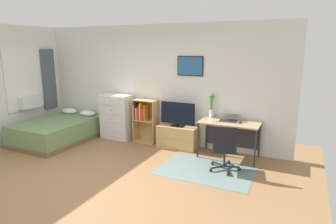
# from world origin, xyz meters

# --- Properties ---
(ground_plane) EXTENTS (7.20, 7.20, 0.00)m
(ground_plane) POSITION_xyz_m (0.00, 0.00, 0.00)
(ground_plane) COLOR #936B44
(wall_back_with_posters) EXTENTS (6.12, 0.09, 2.70)m
(wall_back_with_posters) POSITION_xyz_m (0.01, 2.43, 1.35)
(wall_back_with_posters) COLOR silver
(wall_back_with_posters) RESTS_ON ground_plane
(area_rug) EXTENTS (1.70, 1.20, 0.01)m
(area_rug) POSITION_xyz_m (1.64, 1.27, 0.00)
(area_rug) COLOR slate
(area_rug) RESTS_ON ground_plane
(bed) EXTENTS (1.36, 1.95, 0.63)m
(bed) POSITION_xyz_m (-2.11, 1.40, 0.26)
(bed) COLOR brown
(bed) RESTS_ON ground_plane
(dresser) EXTENTS (0.75, 0.46, 1.08)m
(dresser) POSITION_xyz_m (-0.94, 2.15, 0.54)
(dresser) COLOR silver
(dresser) RESTS_ON ground_plane
(bookshelf) EXTENTS (0.55, 0.30, 1.01)m
(bookshelf) POSITION_xyz_m (-0.22, 2.22, 0.59)
(bookshelf) COLOR tan
(bookshelf) RESTS_ON ground_plane
(tv_stand) EXTENTS (0.90, 0.41, 0.49)m
(tv_stand) POSITION_xyz_m (0.67, 2.17, 0.25)
(tv_stand) COLOR tan
(tv_stand) RESTS_ON ground_plane
(television) EXTENTS (0.79, 0.16, 0.54)m
(television) POSITION_xyz_m (0.67, 2.15, 0.76)
(television) COLOR black
(television) RESTS_ON tv_stand
(desk) EXTENTS (1.18, 0.60, 0.74)m
(desk) POSITION_xyz_m (1.84, 2.15, 0.61)
(desk) COLOR tan
(desk) RESTS_ON ground_plane
(office_chair) EXTENTS (0.58, 0.57, 0.86)m
(office_chair) POSITION_xyz_m (1.94, 1.34, 0.46)
(office_chair) COLOR #232326
(office_chair) RESTS_ON ground_plane
(laptop) EXTENTS (0.41, 0.43, 0.16)m
(laptop) POSITION_xyz_m (1.80, 2.18, 0.80)
(laptop) COLOR #B7B7BC
(laptop) RESTS_ON desk
(computer_mouse) EXTENTS (0.06, 0.10, 0.03)m
(computer_mouse) POSITION_xyz_m (2.05, 2.07, 0.76)
(computer_mouse) COLOR #262628
(computer_mouse) RESTS_ON desk
(bamboo_vase) EXTENTS (0.12, 0.10, 0.51)m
(bamboo_vase) POSITION_xyz_m (1.38, 2.29, 1.01)
(bamboo_vase) COLOR silver
(bamboo_vase) RESTS_ON desk
(wine_glass) EXTENTS (0.07, 0.07, 0.18)m
(wine_glass) POSITION_xyz_m (1.47, 1.99, 0.87)
(wine_glass) COLOR silver
(wine_glass) RESTS_ON desk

